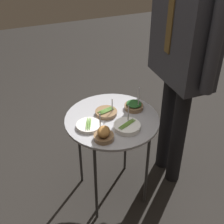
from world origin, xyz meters
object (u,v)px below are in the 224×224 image
object	(u,v)px
bowl_roast_front_left	(104,134)
bowl_asparagus_mid_left	(106,112)
waiter_figure	(184,45)
bowl_spinach_far_rim	(134,106)
serving_cart	(112,125)
bowl_asparagus_front_right	(89,125)
bowl_asparagus_back_right	(127,126)

from	to	relation	value
bowl_roast_front_left	bowl_asparagus_mid_left	world-z (taller)	bowl_roast_front_left
waiter_figure	bowl_spinach_far_rim	bearing A→B (deg)	-92.31
bowl_roast_front_left	bowl_asparagus_mid_left	size ratio (longest dim) A/B	1.15
serving_cart	bowl_spinach_far_rim	xyz separation A→B (m)	(-0.05, 0.18, 0.08)
serving_cart	bowl_roast_front_left	world-z (taller)	bowl_roast_front_left
bowl_spinach_far_rim	serving_cart	bearing A→B (deg)	-73.75
bowl_asparagus_front_right	bowl_spinach_far_rim	bearing A→B (deg)	103.70
serving_cart	bowl_roast_front_left	xyz separation A→B (m)	(0.18, -0.12, 0.09)
bowl_asparagus_mid_left	bowl_asparagus_back_right	size ratio (longest dim) A/B	0.87
bowl_spinach_far_rim	bowl_asparagus_back_right	xyz separation A→B (m)	(0.19, -0.13, -0.01)
bowl_asparagus_front_right	bowl_asparagus_mid_left	bearing A→B (deg)	121.17
serving_cart	bowl_asparagus_mid_left	size ratio (longest dim) A/B	4.74
bowl_asparagus_mid_left	bowl_asparagus_back_right	xyz separation A→B (m)	(0.19, 0.07, 0.00)
bowl_asparagus_back_right	serving_cart	bearing A→B (deg)	-160.52
bowl_roast_front_left	bowl_asparagus_front_right	bearing A→B (deg)	-162.05
bowl_asparagus_front_right	waiter_figure	bearing A→B (deg)	96.09
bowl_asparagus_back_right	bowl_roast_front_left	bearing A→B (deg)	-75.46
serving_cart	bowl_roast_front_left	size ratio (longest dim) A/B	4.11
bowl_spinach_far_rim	bowl_roast_front_left	bearing A→B (deg)	-52.41
serving_cart	waiter_figure	bearing A→B (deg)	94.44
serving_cart	waiter_figure	world-z (taller)	waiter_figure
serving_cart	bowl_asparagus_back_right	bearing A→B (deg)	19.48
bowl_asparagus_back_right	bowl_asparagus_front_right	bearing A→B (deg)	-115.33
serving_cart	waiter_figure	xyz separation A→B (m)	(-0.04, 0.50, 0.47)
bowl_spinach_far_rim	bowl_asparagus_mid_left	xyz separation A→B (m)	(-0.01, -0.20, -0.01)
bowl_asparagus_back_right	bowl_asparagus_mid_left	bearing A→B (deg)	-161.14
bowl_spinach_far_rim	bowl_asparagus_mid_left	bearing A→B (deg)	-91.82
serving_cart	bowl_asparagus_front_right	distance (m)	0.18
bowl_asparagus_mid_left	bowl_asparagus_back_right	bearing A→B (deg)	18.86
bowl_asparagus_mid_left	bowl_asparagus_back_right	world-z (taller)	bowl_asparagus_back_right
bowl_asparagus_mid_left	serving_cart	bearing A→B (deg)	17.42
bowl_roast_front_left	bowl_asparagus_back_right	xyz separation A→B (m)	(-0.04, 0.17, -0.02)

